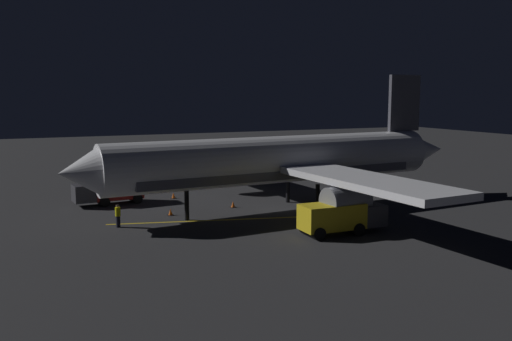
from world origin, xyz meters
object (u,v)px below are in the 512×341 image
Objects in this scene: baggage_truck at (111,190)px; traffic_cone_near_right at (173,196)px; ground_crew_worker at (118,216)px; airliner at (284,161)px; traffic_cone_near_left at (171,212)px; traffic_cone_under_wing at (233,205)px; catering_truck at (340,218)px.

baggage_truck is 11.23× the size of traffic_cone_near_right.
baggage_truck is 9.15m from ground_crew_worker.
airliner reaches higher than ground_crew_worker.
traffic_cone_near_left is 1.00× the size of traffic_cone_near_right.
baggage_truck is 11.12m from traffic_cone_under_wing.
baggage_truck reaches higher than catering_truck.
traffic_cone_near_right is (7.03, -2.22, 0.00)m from traffic_cone_near_left.
traffic_cone_near_left is at bearing -63.04° from ground_crew_worker.
airliner is at bearing -1.26° from catering_truck.
traffic_cone_under_wing is (-6.18, -3.60, 0.00)m from traffic_cone_near_right.
traffic_cone_near_left is at bearing -152.12° from baggage_truck.
catering_truck is at bearing -139.08° from traffic_cone_near_left.
traffic_cone_near_left is (10.74, 9.31, -0.92)m from catering_truck.
traffic_cone_under_wing is (2.41, 3.70, -3.88)m from airliner.
traffic_cone_near_right is 1.00× the size of traffic_cone_under_wing.
ground_crew_worker is 3.16× the size of traffic_cone_near_right.
catering_truck is 16.27m from ground_crew_worker.
baggage_truck reaches higher than traffic_cone_near_right.
airliner is at bearing -99.30° from traffic_cone_near_left.
airliner is 9.65m from catering_truck.
traffic_cone_near_right and traffic_cone_under_wing have the same top height.
traffic_cone_near_left is at bearing 40.92° from catering_truck.
traffic_cone_near_right is at bearing -87.00° from baggage_truck.
traffic_cone_under_wing is at bearing -149.76° from traffic_cone_near_right.
traffic_cone_near_right is at bearing -17.49° from traffic_cone_near_left.
airliner is 21.24× the size of ground_crew_worker.
traffic_cone_near_right is at bearing -36.10° from ground_crew_worker.
ground_crew_worker is at bearing 173.28° from baggage_truck.
catering_truck is at bearing 178.74° from airliner.
traffic_cone_near_right is (9.38, -6.84, -0.64)m from ground_crew_worker.
traffic_cone_near_left is at bearing 162.51° from traffic_cone_near_right.
traffic_cone_near_right is (17.77, 7.10, -0.92)m from catering_truck.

